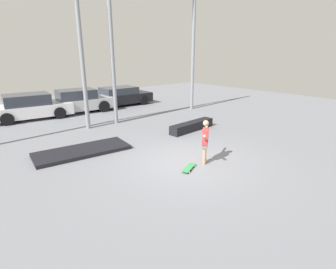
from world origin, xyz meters
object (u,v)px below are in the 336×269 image
Objects in this scene: skateboarder at (205,140)px; parked_car_black at (121,96)px; parked_car_white at (30,107)px; parked_car_silver at (79,101)px; manual_pad at (83,151)px; skateboard at (189,168)px; grind_box at (192,126)px.

parked_car_black is (3.18, 10.83, -0.20)m from skateboarder.
parked_car_black is (5.96, 0.20, -0.04)m from parked_car_white.
skateboarder is 10.57m from parked_car_silver.
parked_car_white is (-0.02, 6.98, 0.61)m from manual_pad.
parked_car_white is at bearing 76.17° from skateboard.
grind_box is 7.81m from parked_car_black.
manual_pad is 7.48m from parked_car_silver.
grind_box is 0.61× the size of parked_car_white.
skateboard is at bearing -108.37° from parked_car_black.
parked_car_white is at bearing 66.80° from skateboarder.
parked_car_white reaches higher than parked_car_black.
parked_car_silver is (2.79, -0.06, 0.01)m from parked_car_white.
parked_car_silver is (2.77, 6.92, 0.62)m from manual_pad.
skateboard is 11.55m from parked_car_black.
skateboarder is 4.64m from manual_pad.
grind_box is 9.24m from parked_car_white.
parked_car_silver reaches higher than skateboard.
grind_box is (2.51, 3.06, -0.63)m from skateboarder.
manual_pad is (-2.76, 3.65, -0.77)m from skateboarder.
parked_car_silver is at bearing 61.24° from skateboard.
parked_car_white is at bearing -175.29° from parked_car_silver.
parked_car_black is at bearing 85.06° from grind_box.
parked_car_silver is (0.77, 10.59, 0.63)m from skateboard.
parked_car_black is at bearing 45.46° from skateboard.
parked_car_black is at bearing 35.79° from skateboarder.
skateboarder is at bearing -129.36° from grind_box.
manual_pad is 7.00m from parked_car_white.
skateboarder reaches higher than parked_car_silver.
parked_car_white is (-2.03, 10.64, 0.62)m from skateboard.
manual_pad is at bearing -128.03° from parked_car_black.
grind_box is 0.77× the size of manual_pad.
skateboarder is 1.92× the size of skateboard.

